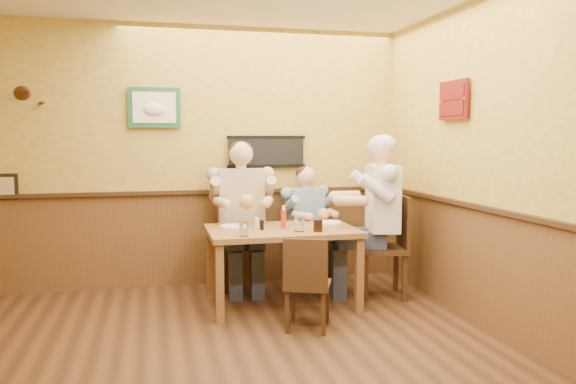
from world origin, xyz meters
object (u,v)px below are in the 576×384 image
chair_back_right (305,246)px  cola_tumbler (318,225)px  diner_blue_polo (305,231)px  water_glass_mid (299,224)px  water_glass_left (244,229)px  pepper_shaker (262,225)px  chair_back_left (241,243)px  diner_tan_shirt (241,223)px  chair_near_side (308,282)px  salt_shaker (257,223)px  dining_table (282,238)px  hot_sauce_bottle (283,218)px  diner_white_elder (382,225)px  chair_right_end (382,246)px

chair_back_right → cola_tumbler: cola_tumbler is taller
diner_blue_polo → cola_tumbler: bearing=-113.1°
diner_blue_polo → water_glass_mid: size_ratio=8.75×
water_glass_left → pepper_shaker: size_ratio=1.32×
chair_back_left → chair_back_right: 0.73m
diner_tan_shirt → diner_blue_polo: size_ratio=1.21×
cola_tumbler → pepper_shaker: 0.53m
chair_near_side → diner_blue_polo: 1.53m
chair_back_left → salt_shaker: (0.06, -0.59, 0.30)m
chair_near_side → diner_blue_polo: size_ratio=0.69×
chair_back_right → diner_tan_shirt: (-0.72, -0.09, 0.30)m
water_glass_mid → pepper_shaker: (-0.32, 0.17, -0.02)m
water_glass_left → salt_shaker: water_glass_left is taller
dining_table → hot_sauce_bottle: hot_sauce_bottle is taller
diner_blue_polo → pepper_shaker: size_ratio=12.66×
dining_table → diner_white_elder: bearing=3.6°
chair_back_right → diner_blue_polo: diner_blue_polo is taller
water_glass_left → pepper_shaker: bearing=52.6°
chair_back_right → water_glass_mid: (-0.33, -0.99, 0.41)m
cola_tumbler → salt_shaker: bearing=144.7°
diner_tan_shirt → water_glass_mid: size_ratio=10.61×
hot_sauce_bottle → salt_shaker: 0.27m
chair_right_end → water_glass_mid: bearing=-61.4°
diner_tan_shirt → pepper_shaker: size_ratio=15.36×
hot_sauce_bottle → chair_near_side: bearing=-85.3°
chair_right_end → diner_white_elder: size_ratio=0.70×
diner_tan_shirt → hot_sauce_bottle: size_ratio=7.14×
cola_tumbler → hot_sauce_bottle: 0.36m
cola_tumbler → diner_blue_polo: bearing=81.3°
diner_white_elder → hot_sauce_bottle: size_ratio=7.45×
diner_white_elder → water_glass_mid: diner_white_elder is taller
chair_back_left → chair_near_side: 1.42m
diner_white_elder → water_glass_left: size_ratio=12.16×
chair_back_right → chair_right_end: 0.95m
salt_shaker → pepper_shaker: size_ratio=1.03×
chair_back_right → salt_shaker: 1.03m
chair_right_end → diner_blue_polo: size_ratio=0.88×
hot_sauce_bottle → salt_shaker: hot_sauce_bottle is taller
chair_right_end → salt_shaker: size_ratio=10.89×
dining_table → hot_sauce_bottle: bearing=-63.1°
chair_right_end → cola_tumbler: chair_right_end is taller
chair_near_side → diner_white_elder: 1.29m
water_glass_left → water_glass_mid: water_glass_mid is taller
chair_right_end → salt_shaker: bearing=-79.5°
dining_table → chair_right_end: 1.07m
chair_right_end → pepper_shaker: size_ratio=11.21×
chair_right_end → diner_blue_polo: bearing=-127.3°
dining_table → pepper_shaker: pepper_shaker is taller
diner_tan_shirt → diner_blue_polo: 0.74m
cola_tumbler → hot_sauce_bottle: (-0.27, 0.23, 0.04)m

